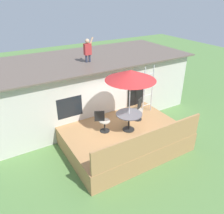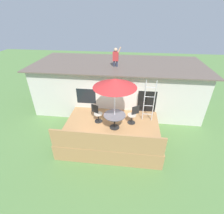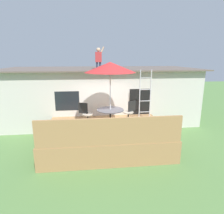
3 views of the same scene
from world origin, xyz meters
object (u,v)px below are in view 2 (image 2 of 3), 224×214
patio_umbrella (115,83)px  patio_chair_right (133,115)px  step_ladder (149,101)px  patio_chair_left (97,113)px  person_figure (116,56)px  patio_table (115,118)px

patio_umbrella → patio_chair_right: size_ratio=2.76×
step_ladder → patio_chair_right: 1.03m
patio_umbrella → patio_chair_left: 2.16m
step_ladder → patio_chair_right: bearing=-156.3°
step_ladder → patio_chair_right: size_ratio=2.39×
patio_umbrella → person_figure: 3.04m
person_figure → patio_table: bearing=-84.9°
patio_umbrella → patio_chair_right: 2.15m
patio_umbrella → patio_chair_left: (-0.94, 0.45, -1.89)m
patio_table → step_ladder: 1.90m
patio_umbrella → patio_chair_right: patio_umbrella is taller
patio_table → patio_umbrella: 1.76m
patio_table → patio_umbrella: patio_umbrella is taller
person_figure → patio_chair_right: size_ratio=1.21×
patio_table → patio_umbrella: size_ratio=0.41×
step_ladder → patio_chair_left: bearing=-170.8°
patio_umbrella → step_ladder: bearing=28.1°
patio_table → patio_chair_right: 1.04m
step_ladder → person_figure: size_ratio=1.98×
patio_chair_right → patio_chair_left: bearing=-28.8°
step_ladder → person_figure: person_figure is taller
patio_chair_left → patio_chair_right: (1.82, 0.09, 0.00)m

